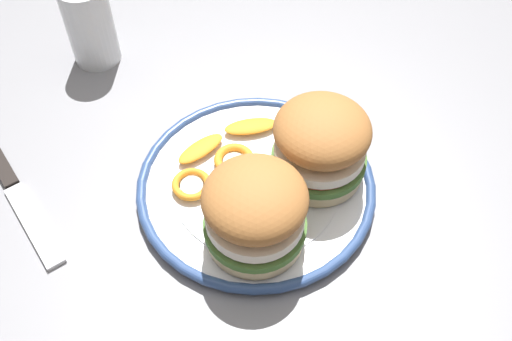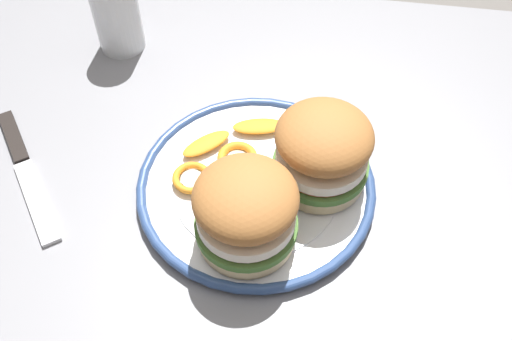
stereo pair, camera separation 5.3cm
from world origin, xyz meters
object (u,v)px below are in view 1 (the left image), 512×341
dining_table (281,267)px  drinking_glass (91,28)px  dinner_plate (256,186)px  sandwich_half_right (255,211)px  sandwich_half_left (321,144)px  table_knife (15,189)px

dining_table → drinking_glass: size_ratio=11.59×
dinner_plate → sandwich_half_right: sandwich_half_right is taller
sandwich_half_left → table_knife: (0.36, 0.02, -0.07)m
sandwich_half_left → dinner_plate: bearing=14.0°
sandwich_half_right → table_knife: sandwich_half_right is taller
dining_table → table_knife: table_knife is taller
dinner_plate → table_knife: size_ratio=1.51×
dining_table → dinner_plate: size_ratio=4.84×
dining_table → dinner_plate: 0.12m
table_knife → sandwich_half_left: bearing=-176.3°
dinner_plate → drinking_glass: size_ratio=2.39×
dining_table → drinking_glass: 0.42m
sandwich_half_left → dining_table: bearing=61.7°
sandwich_half_left → drinking_glass: 0.38m
dinner_plate → table_knife: 0.29m
drinking_glass → dining_table: bearing=132.6°
sandwich_half_right → table_knife: (0.29, -0.07, -0.07)m
dinner_plate → table_knife: (0.29, 0.01, -0.01)m
sandwich_half_right → dinner_plate: bearing=-89.6°
drinking_glass → sandwich_half_left: bearing=144.8°
drinking_glass → table_knife: 0.25m
dining_table → table_knife: (0.32, -0.05, 0.09)m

